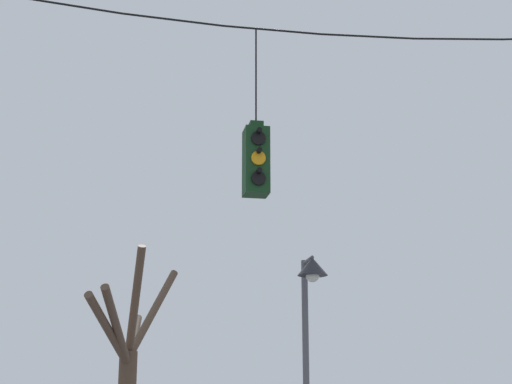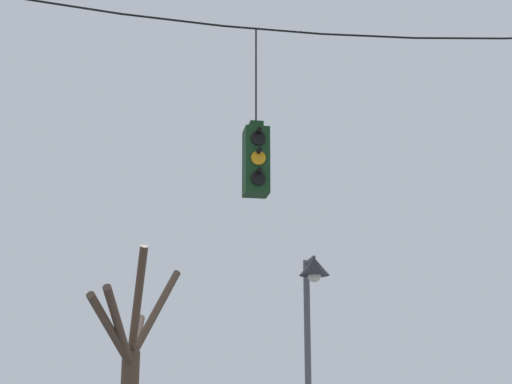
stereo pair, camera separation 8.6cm
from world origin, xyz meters
The scene contains 4 objects.
span_wire centered at (0.00, 0.42, 7.25)m, with size 10.19×0.03×0.38m.
traffic_light_near_right_pole centered at (-0.25, 0.42, 5.12)m, with size 0.34×0.58×2.51m.
street_lamp centered at (1.44, 4.15, 3.57)m, with size 0.56×0.95×4.50m.
bare_tree centered at (-1.74, 6.60, 2.35)m, with size 1.99×3.69×4.91m.
Camera 2 is at (-2.04, -9.81, 1.83)m, focal length 55.00 mm.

